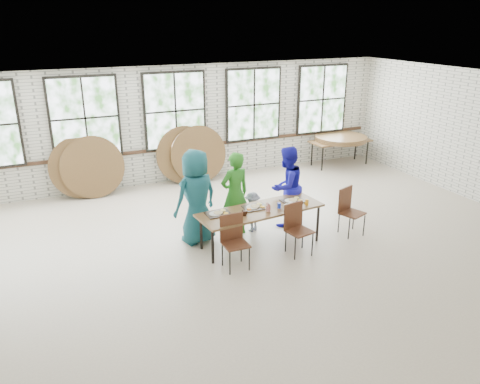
% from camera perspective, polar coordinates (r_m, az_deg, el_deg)
% --- Properties ---
extents(room, '(12.00, 12.00, 12.00)m').
position_cam_1_polar(room, '(12.13, -7.90, 9.56)').
color(room, beige).
rests_on(room, ground).
extents(dining_table, '(2.47, 1.03, 0.74)m').
position_cam_1_polar(dining_table, '(8.73, 2.53, -2.40)').
color(dining_table, brown).
rests_on(dining_table, ground).
extents(chair_near_left, '(0.43, 0.41, 0.95)m').
position_cam_1_polar(chair_near_left, '(8.05, -0.80, -5.45)').
color(chair_near_left, '#532D1B').
rests_on(chair_near_left, ground).
extents(chair_near_right, '(0.49, 0.48, 0.95)m').
position_cam_1_polar(chair_near_right, '(8.58, 6.86, -3.92)').
color(chair_near_right, '#532D1B').
rests_on(chair_near_right, ground).
extents(chair_spare, '(0.53, 0.52, 0.95)m').
position_cam_1_polar(chair_spare, '(9.53, 13.09, -1.79)').
color(chair_spare, '#532D1B').
rests_on(chair_spare, ground).
extents(adult_teal, '(1.02, 0.81, 1.83)m').
position_cam_1_polar(adult_teal, '(8.84, -5.35, -0.60)').
color(adult_teal, '#1C516C').
rests_on(adult_teal, ground).
extents(adult_green, '(0.67, 0.50, 1.70)m').
position_cam_1_polar(adult_green, '(9.12, -0.63, -0.27)').
color(adult_green, '#2B8022').
rests_on(adult_green, ground).
extents(toddler, '(0.60, 0.45, 0.83)m').
position_cam_1_polar(toddler, '(9.43, 1.54, -2.42)').
color(toddler, '#142141').
rests_on(toddler, ground).
extents(adult_blue, '(0.99, 0.89, 1.68)m').
position_cam_1_polar(adult_blue, '(9.61, 5.69, 0.66)').
color(adult_blue, '#1C1AB8').
rests_on(adult_blue, ground).
extents(storage_table, '(1.81, 0.78, 0.74)m').
position_cam_1_polar(storage_table, '(14.01, 12.14, 5.96)').
color(storage_table, brown).
rests_on(storage_table, ground).
extents(tabletop_clutter, '(2.00, 0.60, 0.11)m').
position_cam_1_polar(tabletop_clutter, '(8.71, 3.18, -1.92)').
color(tabletop_clutter, black).
rests_on(tabletop_clutter, dining_table).
extents(round_tops_stacked, '(1.50, 1.50, 0.13)m').
position_cam_1_polar(round_tops_stacked, '(13.98, 12.18, 6.43)').
color(round_tops_stacked, brown).
rests_on(round_tops_stacked, storage_table).
extents(round_tops_leaning, '(4.43, 0.48, 1.49)m').
position_cam_1_polar(round_tops_leaning, '(11.95, -11.90, 3.75)').
color(round_tops_leaning, brown).
rests_on(round_tops_leaning, ground).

